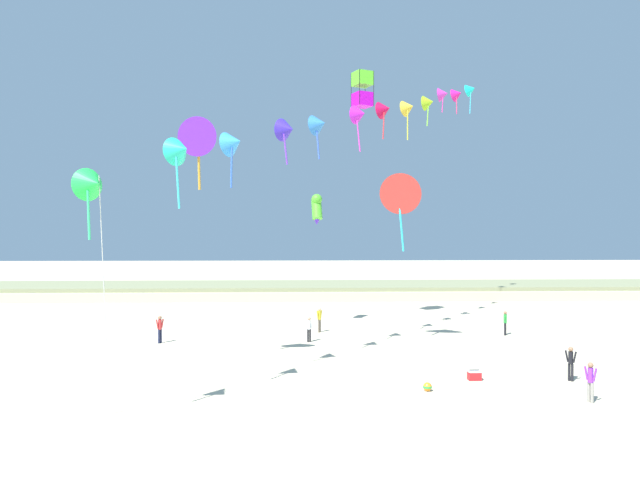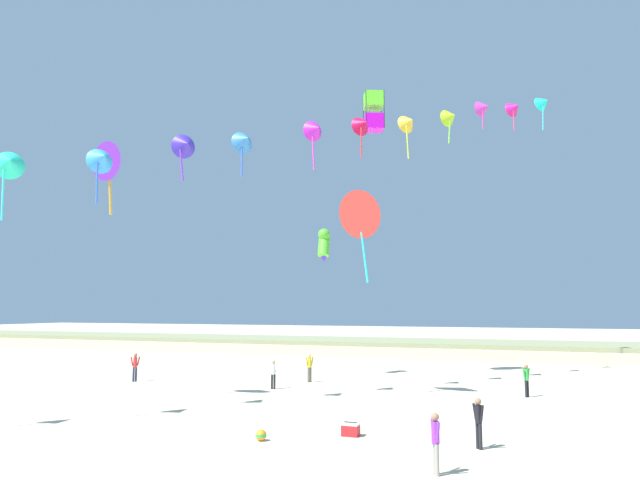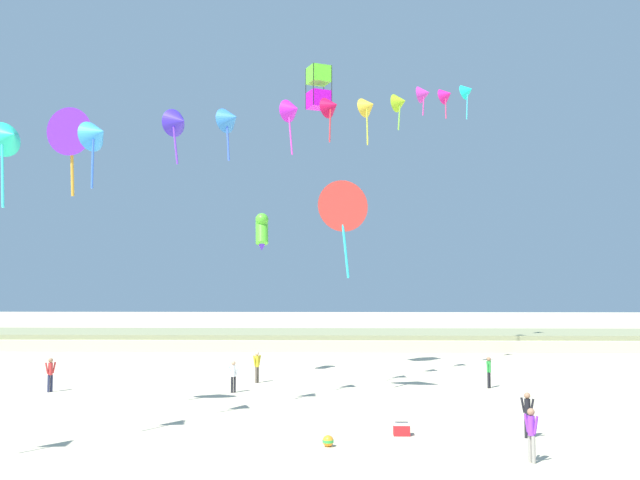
# 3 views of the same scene
# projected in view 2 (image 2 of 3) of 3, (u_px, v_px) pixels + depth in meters

# --- Properties ---
(ground_plane) EXTENTS (240.00, 240.00, 0.00)m
(ground_plane) POSITION_uv_depth(u_px,v_px,m) (66.00, 477.00, 14.45)
(ground_plane) COLOR beige
(dune_ridge) EXTENTS (120.00, 11.33, 1.28)m
(dune_ridge) POSITION_uv_depth(u_px,v_px,m) (409.00, 347.00, 53.25)
(dune_ridge) COLOR beige
(dune_ridge) RESTS_ON ground
(person_near_left) EXTENTS (0.36, 0.50, 1.56)m
(person_near_left) POSITION_uv_depth(u_px,v_px,m) (526.00, 378.00, 27.54)
(person_near_left) COLOR black
(person_near_left) RESTS_ON ground
(person_near_right) EXTENTS (0.42, 0.50, 1.64)m
(person_near_right) POSITION_uv_depth(u_px,v_px,m) (135.00, 365.00, 33.38)
(person_near_right) COLOR #282D4C
(person_near_right) RESTS_ON ground
(person_mid_center) EXTENTS (0.42, 0.44, 1.53)m
(person_mid_center) POSITION_uv_depth(u_px,v_px,m) (478.00, 419.00, 17.43)
(person_mid_center) COLOR black
(person_mid_center) RESTS_ON ground
(person_far_left) EXTENTS (0.42, 0.51, 1.66)m
(person_far_left) POSITION_uv_depth(u_px,v_px,m) (309.00, 365.00, 33.17)
(person_far_left) COLOR #726656
(person_far_left) RESTS_ON ground
(person_far_right) EXTENTS (0.52, 0.26, 1.52)m
(person_far_right) POSITION_uv_depth(u_px,v_px,m) (273.00, 372.00, 30.31)
(person_far_right) COLOR black
(person_far_right) RESTS_ON ground
(person_far_center) EXTENTS (0.34, 0.51, 1.57)m
(person_far_center) POSITION_uv_depth(u_px,v_px,m) (436.00, 439.00, 14.72)
(person_far_center) COLOR gray
(person_far_center) RESTS_ON ground
(kite_banner_string) EXTENTS (23.07, 31.59, 19.72)m
(kite_banner_string) POSITION_uv_depth(u_px,v_px,m) (336.00, 129.00, 30.40)
(kite_banner_string) COLOR #26EF51
(large_kite_low_lead) EXTENTS (1.59, 1.59, 2.49)m
(large_kite_low_lead) POSITION_uv_depth(u_px,v_px,m) (374.00, 112.00, 36.82)
(large_kite_low_lead) COLOR #CF0ED0
(large_kite_mid_trail) EXTENTS (2.75, 2.08, 4.74)m
(large_kite_mid_trail) POSITION_uv_depth(u_px,v_px,m) (364.00, 214.00, 28.37)
(large_kite_mid_trail) COLOR red
(large_kite_high_solo) EXTENTS (0.90, 1.29, 2.17)m
(large_kite_high_solo) POSITION_uv_depth(u_px,v_px,m) (324.00, 244.00, 36.57)
(large_kite_high_solo) COLOR #50C32C
(large_kite_outer_drift) EXTENTS (1.96, 0.97, 3.49)m
(large_kite_outer_drift) POSITION_uv_depth(u_px,v_px,m) (111.00, 162.00, 27.10)
(large_kite_outer_drift) COLOR purple
(beach_cooler) EXTENTS (0.58, 0.41, 0.46)m
(beach_cooler) POSITION_uv_depth(u_px,v_px,m) (351.00, 429.00, 19.15)
(beach_cooler) COLOR red
(beach_cooler) RESTS_ON ground
(beach_ball) EXTENTS (0.36, 0.36, 0.36)m
(beach_ball) POSITION_uv_depth(u_px,v_px,m) (261.00, 435.00, 18.43)
(beach_ball) COLOR orange
(beach_ball) RESTS_ON ground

